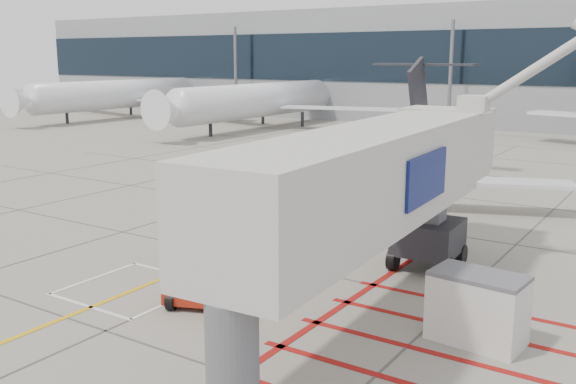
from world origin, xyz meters
The scene contains 10 objects.
ground_plane centered at (0.00, 0.00, 0.00)m, with size 260.00×260.00×0.00m, color gray.
regional_jet centered at (-1.85, 12.04, 3.92)m, with size 23.70×29.88×7.83m, color white, non-canonical shape.
jet_bridge centered at (6.21, 0.66, 3.99)m, with size 9.45×19.94×7.98m, color beige, non-canonical shape.
pushback_tug centered at (1.10, -0.87, 0.66)m, with size 2.28×1.42×1.33m, color #A52110, non-canonical shape.
baggage_cart centered at (0.05, 7.63, 0.58)m, with size 1.85×1.17×1.17m, color #535357, non-canonical shape.
ground_power_unit centered at (9.51, 1.40, 1.03)m, with size 2.59×1.51×2.05m, color silver, non-canonical shape.
cone_nose centered at (-1.91, 5.58, 0.24)m, with size 0.34×0.34×0.47m, color orange.
cone_side centered at (2.70, 7.50, 0.23)m, with size 0.33×0.33×0.46m, color #DD510B.
bg_aircraft_a centered at (-51.26, 46.00, 5.59)m, with size 33.54×37.26×11.18m, color silver, non-canonical shape.
bg_aircraft_b centered at (-28.32, 46.00, 5.69)m, with size 34.13×37.92×11.38m, color silver, non-canonical shape.
Camera 1 is at (14.44, -16.00, 8.08)m, focal length 40.00 mm.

